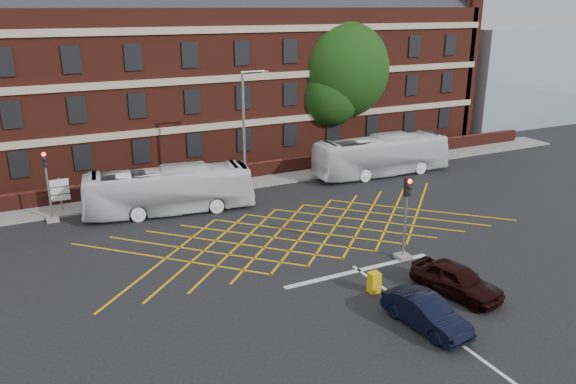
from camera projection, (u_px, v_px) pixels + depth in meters
name	position (u px, v px, depth m)	size (l,w,h in m)	color
ground	(323.00, 244.00, 30.02)	(120.00, 120.00, 0.00)	black
victorian_building	(195.00, 60.00, 46.35)	(51.00, 12.17, 20.40)	#541F15
boundary_wall	(235.00, 173.00, 40.90)	(56.00, 0.50, 1.10)	#4C1A14
far_pavement	(240.00, 183.00, 40.20)	(60.00, 3.00, 0.12)	slate
glass_block	(501.00, 75.00, 60.62)	(14.00, 10.00, 10.00)	#99B2BF
box_junction_hatching	(305.00, 231.00, 31.71)	(11.50, 0.12, 0.02)	#CC990C
stop_line	(359.00, 270.00, 27.04)	(8.00, 0.30, 0.02)	silver
centre_line	(452.00, 338.00, 21.51)	(0.15, 14.00, 0.02)	silver
bus_left	(169.00, 190.00, 34.25)	(2.40, 10.24, 2.85)	white
bus_right	(382.00, 155.00, 41.96)	(2.50, 10.69, 2.98)	white
car_navy	(426.00, 313.00, 22.08)	(1.36, 3.89, 1.28)	black
car_maroon	(456.00, 280.00, 24.61)	(1.67, 4.16, 1.42)	black
deciduous_tree	(339.00, 76.00, 47.73)	(8.51, 8.49, 11.27)	black
traffic_light_near	(405.00, 226.00, 27.80)	(0.70, 0.70, 4.27)	slate
traffic_light_far	(49.00, 193.00, 32.69)	(0.70, 0.70, 4.27)	slate
street_lamp	(245.00, 156.00, 36.69)	(2.25, 1.00, 8.26)	slate
direction_signs	(60.00, 191.00, 34.27)	(1.10, 0.16, 2.20)	gray
utility_cabinet	(374.00, 282.00, 24.88)	(0.48, 0.45, 0.94)	gold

